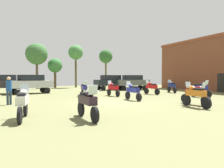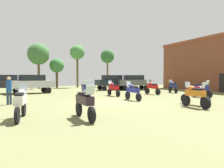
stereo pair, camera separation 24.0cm
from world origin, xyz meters
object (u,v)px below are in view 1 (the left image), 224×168
(brick_building, at_px, (218,65))
(person_1, at_px, (9,88))
(car_6, at_px, (111,81))
(motorcycle_8, at_px, (195,93))
(motorcycle_2, at_px, (113,88))
(motorcycle_5, at_px, (172,86))
(tree_4, at_px, (76,53))
(motorcycle_9, at_px, (201,89))
(motorcycle_7, at_px, (195,95))
(tree_5, at_px, (55,66))
(car_1, at_px, (4,83))
(car_4, at_px, (132,81))
(motorcycle_1, at_px, (84,88))
(tree_1, at_px, (106,57))
(car_3, at_px, (31,83))
(motorcycle_3, at_px, (133,91))
(motorcycle_10, at_px, (151,87))
(motorcycle_4, at_px, (23,102))
(tree_2, at_px, (37,54))
(motorcycle_11, at_px, (87,102))

(brick_building, xyz_separation_m, person_1, (-24.67, -3.94, -2.35))
(car_6, bearing_deg, motorcycle_8, 173.47)
(motorcycle_2, relative_size, motorcycle_8, 1.03)
(motorcycle_5, height_order, tree_4, tree_4)
(person_1, bearing_deg, motorcycle_5, 178.01)
(tree_4, bearing_deg, motorcycle_9, -73.94)
(motorcycle_7, height_order, tree_5, tree_5)
(car_1, height_order, person_1, car_1)
(motorcycle_5, distance_m, car_1, 18.16)
(car_4, xyz_separation_m, tree_4, (-5.28, 9.30, 4.50))
(motorcycle_1, xyz_separation_m, tree_4, (3.13, 14.76, 4.94))
(brick_building, height_order, car_4, brick_building)
(motorcycle_5, relative_size, tree_1, 0.31)
(motorcycle_7, xyz_separation_m, car_3, (-8.30, 14.28, 0.43))
(car_6, bearing_deg, brick_building, -119.34)
(motorcycle_3, distance_m, car_6, 11.85)
(tree_4, bearing_deg, person_1, -116.74)
(motorcycle_7, xyz_separation_m, motorcycle_10, (2.81, 8.22, -0.03))
(motorcycle_4, distance_m, car_3, 13.78)
(motorcycle_2, relative_size, motorcycle_5, 1.06)
(brick_building, bearing_deg, motorcycle_4, -159.09)
(person_1, relative_size, tree_4, 0.26)
(motorcycle_9, bearing_deg, car_4, -89.75)
(motorcycle_4, height_order, car_4, car_4)
(motorcycle_9, bearing_deg, brick_building, -151.51)
(motorcycle_10, height_order, tree_2, tree_2)
(motorcycle_10, bearing_deg, tree_1, 71.78)
(motorcycle_1, height_order, car_3, car_3)
(motorcycle_7, bearing_deg, motorcycle_11, -172.44)
(motorcycle_8, bearing_deg, motorcycle_9, -149.63)
(motorcycle_4, bearing_deg, motorcycle_8, 10.06)
(motorcycle_8, distance_m, motorcycle_9, 5.04)
(person_1, xyz_separation_m, tree_1, (14.89, 18.99, 4.28))
(motorcycle_2, relative_size, tree_2, 0.33)
(motorcycle_5, relative_size, tree_4, 0.30)
(brick_building, xyz_separation_m, motorcycle_10, (-11.79, -1.49, -2.70))
(motorcycle_5, xyz_separation_m, car_3, (-14.46, 5.27, 0.46))
(motorcycle_1, distance_m, motorcycle_11, 10.14)
(motorcycle_7, relative_size, car_4, 0.49)
(motorcycle_3, distance_m, person_1, 8.62)
(motorcycle_8, xyz_separation_m, car_4, (3.49, 13.85, 0.45))
(tree_5, bearing_deg, motorcycle_5, -55.93)
(motorcycle_11, xyz_separation_m, tree_5, (2.68, 24.85, 2.76))
(motorcycle_9, bearing_deg, car_3, -40.65)
(motorcycle_1, height_order, car_4, car_4)
(person_1, distance_m, tree_2, 18.32)
(motorcycle_1, height_order, motorcycle_9, motorcycle_9)
(brick_building, distance_m, tree_1, 18.06)
(motorcycle_5, xyz_separation_m, car_1, (-17.04, 6.26, 0.46))
(motorcycle_11, distance_m, tree_1, 28.24)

